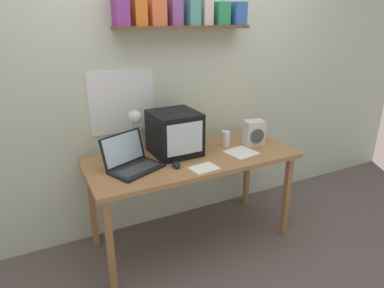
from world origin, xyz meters
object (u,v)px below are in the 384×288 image
object	(u,v)px
juice_glass	(226,139)
printed_handout	(241,152)
crt_monitor	(175,133)
computer_mouse	(176,165)
corner_desk	(192,164)
space_heater	(254,133)
laptop	(131,160)
loose_paper_near_monitor	(204,168)
desk_lamp	(134,122)

from	to	relation	value
juice_glass	printed_handout	xyz separation A→B (m)	(0.03, -0.18, -0.05)
crt_monitor	computer_mouse	size ratio (longest dim) A/B	3.22
corner_desk	space_heater	distance (m)	0.60
crt_monitor	printed_handout	bearing A→B (deg)	-27.09
corner_desk	printed_handout	distance (m)	0.40
juice_glass	space_heater	distance (m)	0.24
corner_desk	space_heater	world-z (taller)	space_heater
crt_monitor	juice_glass	xyz separation A→B (m)	(0.44, -0.04, -0.11)
printed_handout	corner_desk	bearing A→B (deg)	164.19
corner_desk	laptop	xyz separation A→B (m)	(-0.48, 0.00, 0.13)
juice_glass	printed_handout	distance (m)	0.19
corner_desk	loose_paper_near_monitor	bearing A→B (deg)	-95.55
desk_lamp	juice_glass	bearing A→B (deg)	-3.97
juice_glass	loose_paper_near_monitor	bearing A→B (deg)	-139.83
desk_lamp	laptop	bearing A→B (deg)	-113.70
crt_monitor	desk_lamp	xyz separation A→B (m)	(-0.29, 0.06, 0.11)
laptop	computer_mouse	distance (m)	0.32
juice_glass	space_heater	size ratio (longest dim) A/B	0.61
crt_monitor	computer_mouse	distance (m)	0.30
space_heater	juice_glass	bearing A→B (deg)	168.26
crt_monitor	corner_desk	bearing A→B (deg)	-54.32
laptop	desk_lamp	xyz separation A→B (m)	(0.10, 0.18, 0.21)
corner_desk	space_heater	size ratio (longest dim) A/B	7.77
desk_lamp	juice_glass	xyz separation A→B (m)	(0.73, -0.11, -0.22)
juice_glass	crt_monitor	bearing A→B (deg)	174.46
laptop	computer_mouse	xyz separation A→B (m)	(0.29, -0.12, -0.04)
desk_lamp	computer_mouse	bearing A→B (deg)	-53.11
space_heater	printed_handout	size ratio (longest dim) A/B	0.83
crt_monitor	computer_mouse	xyz separation A→B (m)	(-0.10, -0.24, -0.15)
crt_monitor	space_heater	bearing A→B (deg)	-11.89
desk_lamp	corner_desk	bearing A→B (deg)	-21.27
corner_desk	desk_lamp	bearing A→B (deg)	154.40
desk_lamp	juice_glass	world-z (taller)	desk_lamp
crt_monitor	loose_paper_near_monitor	xyz separation A→B (m)	(0.07, -0.36, -0.16)
crt_monitor	laptop	distance (m)	0.42
juice_glass	laptop	bearing A→B (deg)	-174.80
desk_lamp	juice_glass	distance (m)	0.77
laptop	computer_mouse	bearing A→B (deg)	-46.65
laptop	juice_glass	distance (m)	0.83
corner_desk	crt_monitor	bearing A→B (deg)	126.98
loose_paper_near_monitor	printed_handout	distance (m)	0.42
laptop	juice_glass	xyz separation A→B (m)	(0.83, 0.08, -0.00)
desk_lamp	printed_handout	size ratio (longest dim) A/B	1.49
crt_monitor	laptop	size ratio (longest dim) A/B	0.84
desk_lamp	loose_paper_near_monitor	bearing A→B (deg)	-45.07
juice_glass	computer_mouse	bearing A→B (deg)	-159.56
laptop	juice_glass	size ratio (longest dim) A/B	3.52
crt_monitor	juice_glass	bearing A→B (deg)	-6.84
space_heater	loose_paper_near_monitor	distance (m)	0.65
desk_lamp	loose_paper_near_monitor	distance (m)	0.62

